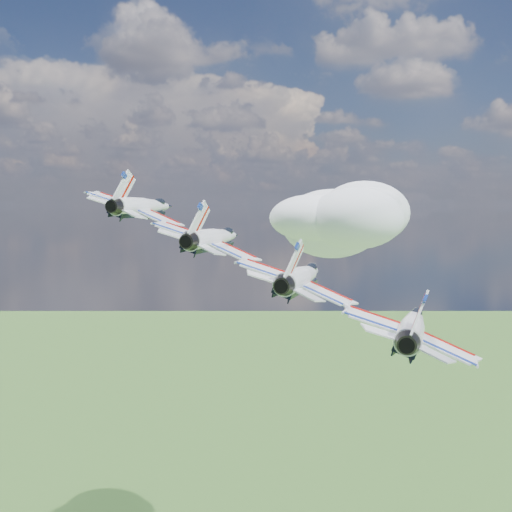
# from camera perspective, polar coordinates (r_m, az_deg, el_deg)

# --- Properties ---
(cloud_far) EXTENTS (58.14, 45.68, 22.84)m
(cloud_far) POSITION_cam_1_polar(r_m,az_deg,el_deg) (247.11, 5.73, 3.72)
(cloud_far) COLOR white
(jet_0) EXTENTS (15.64, 18.88, 8.37)m
(jet_0) POSITION_cam_1_polar(r_m,az_deg,el_deg) (78.08, -9.86, 4.37)
(jet_0) COLOR white
(jet_1) EXTENTS (15.64, 18.88, 8.37)m
(jet_1) POSITION_cam_1_polar(r_m,az_deg,el_deg) (69.47, -3.67, 1.64)
(jet_1) COLOR white
(jet_2) EXTENTS (15.64, 18.88, 8.37)m
(jet_2) POSITION_cam_1_polar(r_m,az_deg,el_deg) (62.08, 4.11, -1.83)
(jet_2) COLOR white
(jet_3) EXTENTS (15.64, 18.88, 8.37)m
(jet_3) POSITION_cam_1_polar(r_m,az_deg,el_deg) (56.41, 13.75, -6.06)
(jet_3) COLOR white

